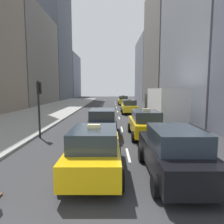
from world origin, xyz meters
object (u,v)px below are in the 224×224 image
Objects in this scene: box_truck at (163,103)px; taxi_lead at (129,107)px; taxi_third at (145,123)px; sedan_black_near at (102,122)px; taxi_fourth at (94,150)px; taxi_second at (123,100)px; traffic_light_pole at (39,100)px; sedan_silver_behind at (173,152)px.

taxi_lead is at bearing 116.15° from box_truck.
taxi_third is 0.93× the size of sedan_black_near.
taxi_fourth is 6.21m from sedan_black_near.
traffic_light_pole is (-6.75, -26.23, 1.53)m from taxi_second.
taxi_second is at bearing 83.72° from sedan_black_near.
box_truck is (5.60, 12.26, 0.83)m from taxi_fourth.
sedan_silver_behind is (2.80, -6.50, 0.01)m from sedan_black_near.
sedan_black_near is at bearing -103.40° from taxi_lead.
taxi_third is 5.92m from sedan_silver_behind.
taxi_lead is 6.41m from box_truck.
taxi_fourth is 1.22× the size of traffic_light_pole.
taxi_fourth is 0.52× the size of box_truck.
sedan_black_near is 4.30m from traffic_light_pole.
taxi_third is at bearing -11.85° from sedan_black_near.
taxi_second is (0.00, 13.69, 0.00)m from taxi_lead.
taxi_lead is 1.00× the size of taxi_second.
taxi_fourth is at bearing -53.94° from traffic_light_pole.
taxi_fourth is at bearing -98.86° from taxi_lead.
box_truck reaches higher than taxi_second.
box_truck is at bearing -63.85° from taxi_lead.
taxi_third is 0.52× the size of box_truck.
sedan_black_near is at bearing 113.29° from sedan_silver_behind.
taxi_lead is at bearing 81.14° from taxi_fourth.
taxi_third reaches higher than sedan_silver_behind.
traffic_light_pole is (-6.75, -0.20, 1.53)m from taxi_third.
taxi_third is at bearing -90.00° from taxi_second.
taxi_second is at bearing 84.95° from taxi_fourth.
box_truck is at bearing 35.61° from traffic_light_pole.
taxi_lead is 0.52× the size of box_truck.
taxi_third is at bearing -112.86° from box_truck.
traffic_light_pole is at bearing 139.73° from sedan_silver_behind.
sedan_black_near is (-2.80, 0.59, 0.01)m from taxi_third.
sedan_black_near is 0.56× the size of box_truck.
sedan_black_near is (-2.80, -25.44, 0.01)m from taxi_second.
box_truck is 11.77m from traffic_light_pole.
taxi_lead is 12.34m from taxi_third.
taxi_second reaches higher than sedan_silver_behind.
taxi_third is at bearing 90.00° from sedan_silver_behind.
traffic_light_pole reaches higher than box_truck.
taxi_second is 0.52× the size of box_truck.
taxi_second is 31.95m from sedan_silver_behind.
traffic_light_pole reaches higher than sedan_silver_behind.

